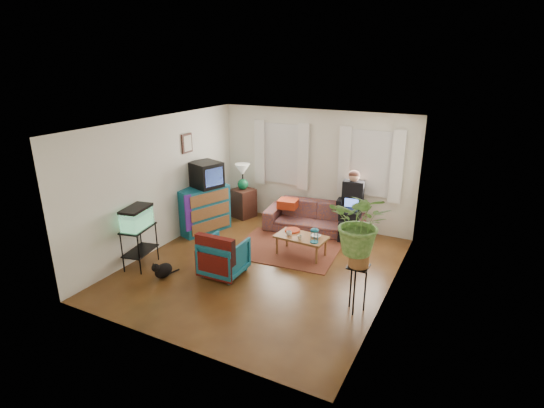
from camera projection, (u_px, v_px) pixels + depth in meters
The scene contains 31 objects.
floor at pixel (262, 267), 7.78m from camera, with size 4.50×5.00×0.01m, color #4F2B14.
ceiling at pixel (261, 125), 6.94m from camera, with size 4.50×5.00×0.01m, color white.
wall_back at pixel (315, 168), 9.46m from camera, with size 4.50×0.01×2.60m, color silver.
wall_front at pixel (165, 257), 5.26m from camera, with size 4.50×0.01×2.60m, color silver.
wall_left at pixel (161, 183), 8.33m from camera, with size 0.01×5.00×2.60m, color silver.
wall_right at pixel (392, 221), 6.39m from camera, with size 0.01×5.00×2.60m, color silver.
window_left at pixel (282, 154), 9.71m from camera, with size 1.08×0.04×1.38m, color white.
window_right at pixel (371, 164), 8.82m from camera, with size 1.08×0.04×1.38m, color white.
curtains_left at pixel (281, 155), 9.64m from camera, with size 1.36×0.06×1.50m, color white.
curtains_right at pixel (370, 164), 8.76m from camera, with size 1.36×0.06×1.50m, color white.
picture_frame at pixel (187, 143), 8.82m from camera, with size 0.04×0.32×0.40m, color #3D2616.
area_rug at pixel (287, 248), 8.52m from camera, with size 2.00×1.60×0.01m, color brown.
sofa at pixel (315, 213), 9.28m from camera, with size 2.17×0.86×0.85m, color brown.
seated_person at pixel (351, 207), 8.96m from camera, with size 0.54×0.67×1.29m, color black, non-canonical shape.
side_table at pixel (243, 203), 10.16m from camera, with size 0.47×0.47×0.68m, color #3A2315.
table_lamp at pixel (243, 177), 9.95m from camera, with size 0.35×0.35×0.63m, color white, non-canonical shape.
dresser at pixel (203, 209), 9.28m from camera, with size 0.56×1.11×1.00m, color #115067.
crt_tv at pixel (206, 174), 9.09m from camera, with size 0.61×0.56×0.53m, color black.
aquarium_stand at pixel (140, 247), 7.71m from camera, with size 0.38×0.68×0.76m, color black.
aquarium at pixel (137, 217), 7.52m from camera, with size 0.34×0.62×0.40m, color #7FD899.
black_cat at pixel (163, 269), 7.36m from camera, with size 0.24×0.37×0.32m, color black.
armchair at pixel (224, 255), 7.43m from camera, with size 0.71×0.66×0.72m, color #11506B.
serape_throw at pixel (215, 253), 7.14m from camera, with size 0.73×0.17×0.60m, color #9E0A0A.
coffee_table at pixel (301, 246), 8.18m from camera, with size 0.97×0.53×0.40m, color brown.
cup_a at pixel (289, 233), 8.14m from camera, with size 0.11×0.11×0.09m, color white.
cup_b at pixel (300, 237), 7.96m from camera, with size 0.09×0.09×0.08m, color beige.
bowl at pixel (316, 236), 8.06m from camera, with size 0.19×0.19×0.05m, color white.
snack_tray at pixel (292, 230), 8.35m from camera, with size 0.30×0.30×0.04m, color #B21414.
birdcage at pixel (314, 235), 7.80m from camera, with size 0.16×0.16×0.28m, color #115B6B, non-canonical shape.
plant_stand at pixel (357, 289), 6.31m from camera, with size 0.32×0.32×0.76m, color black.
potted_plant at pixel (361, 233), 6.02m from camera, with size 0.87×0.75×0.96m, color #599947.
Camera 1 is at (3.35, -6.13, 3.63)m, focal length 28.00 mm.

